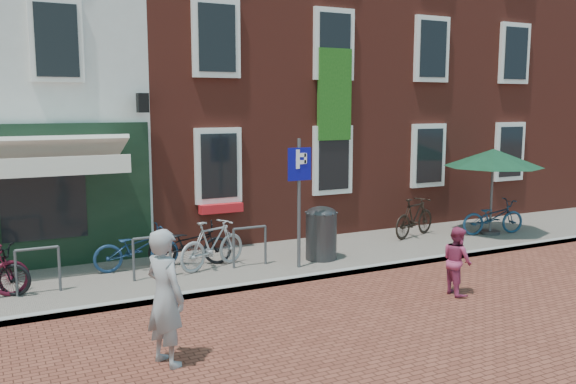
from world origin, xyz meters
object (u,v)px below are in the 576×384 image
boy (457,261)px  bicycle_2 (137,248)px  woman (165,297)px  bicycle_5 (414,217)px  parking_sign (299,184)px  bicycle_6 (493,217)px  litter_bin (321,230)px  bicycle_4 (190,244)px  parasol (494,155)px  bicycle_3 (212,244)px

boy → bicycle_2: boy is taller
woman → bicycle_5: 8.66m
woman → bicycle_2: woman is taller
bicycle_5 → parking_sign: bearing=88.4°
parking_sign → bicycle_5: (3.89, 1.23, -1.21)m
boy → bicycle_6: size_ratio=0.73×
litter_bin → parking_sign: bearing=-153.0°
boy → bicycle_6: bearing=-43.2°
bicycle_2 → bicycle_4: size_ratio=1.00×
woman → bicycle_4: 4.61m
bicycle_2 → bicycle_4: 1.07m
bicycle_6 → litter_bin: bearing=104.9°
parking_sign → bicycle_6: parking_sign is taller
parasol → bicycle_5: parasol is taller
bicycle_3 → bicycle_4: 0.56m
bicycle_4 → bicycle_5: bicycle_5 is taller
litter_bin → parking_sign: (-0.73, -0.37, 1.08)m
parasol → bicycle_4: parasol is taller
bicycle_4 → litter_bin: bearing=-89.1°
bicycle_3 → bicycle_6: (7.45, -0.15, -0.05)m
bicycle_3 → bicycle_4: bicycle_3 is taller
bicycle_5 → bicycle_6: size_ratio=0.97×
litter_bin → bicycle_5: bearing=15.2°
bicycle_2 → bicycle_5: size_ratio=1.03×
boy → bicycle_3: 4.73m
bicycle_5 → bicycle_2: bearing=70.2°
bicycle_2 → bicycle_4: same height
boy → bicycle_3: size_ratio=0.75×
litter_bin → bicycle_4: litter_bin is taller
parking_sign → bicycle_5: 4.26m
parasol → bicycle_4: (-7.75, 0.55, -1.58)m
litter_bin → woman: bearing=-141.3°
woman → boy: (5.44, 0.55, -0.29)m
parasol → litter_bin: bearing=-177.1°
bicycle_2 → parasol: bearing=-92.8°
litter_bin → parasol: parasol is taller
bicycle_2 → woman: bearing=173.3°
parasol → bicycle_6: 1.58m
parking_sign → bicycle_6: bearing=5.6°
litter_bin → parking_sign: 1.35m
bicycle_3 → bicycle_6: size_ratio=0.97×
parking_sign → bicycle_6: (5.87, 0.58, -1.26)m
parking_sign → woman: (-3.60, -3.09, -0.90)m
bicycle_2 → bicycle_6: 8.86m
woman → bicycle_5: (7.49, 4.32, -0.31)m
parasol → woman: (-9.44, -3.72, -1.22)m
parasol → boy: (-4.00, -3.17, -1.51)m
parking_sign → parasol: parking_sign is taller
boy → bicycle_4: boy is taller
boy → bicycle_5: size_ratio=0.75×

